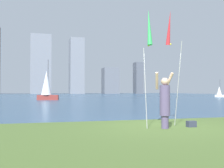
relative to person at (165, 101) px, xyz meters
name	(u,v)px	position (x,y,z in m)	size (l,w,h in m)	color
ground	(61,97)	(0.15, 51.42, -0.97)	(120.00, 138.00, 0.12)	#4C662D
person	(165,101)	(0.00, 0.00, 0.00)	(0.68, 0.50, 1.86)	#594C72
kite_flag_left	(149,30)	(-0.60, -0.13, 2.27)	(0.16, 0.63, 3.87)	#B2B2B7
kite_flag_right	(170,31)	(0.60, 0.81, 2.53)	(0.16, 1.12, 4.15)	#B2B2B7
bag	(191,124)	(1.04, 0.11, -0.81)	(0.31, 0.20, 0.20)	#33384C
sailboat_0	(219,92)	(29.94, 37.14, 0.01)	(2.10, 1.91, 3.46)	silver
sailboat_2	(47,86)	(-3.28, 28.82, 0.95)	(2.90, 1.60, 5.43)	maroon
skyline_tower_2	(41,64)	(-4.34, 98.64, 10.72)	(7.83, 3.16, 23.26)	gray
skyline_tower_3	(76,66)	(9.45, 98.56, 10.14)	(5.50, 7.45, 22.10)	gray
skyline_tower_4	(110,81)	(23.31, 97.76, 4.37)	(6.24, 5.96, 10.56)	slate
skyline_tower_5	(138,78)	(35.15, 96.84, 5.65)	(3.11, 4.41, 13.12)	#565B66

